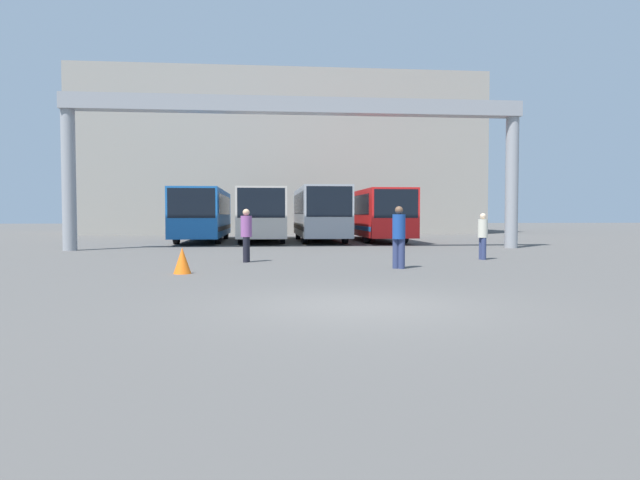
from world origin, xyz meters
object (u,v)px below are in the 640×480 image
(bus_slot_3, at_px, (374,212))
(traffic_cone, at_px, (182,261))
(bus_slot_1, at_px, (262,212))
(pedestrian_mid_right, at_px, (483,235))
(pedestrian_far_center, at_px, (399,236))
(pedestrian_near_center, at_px, (246,234))
(bus_slot_0, at_px, (203,212))
(bus_slot_2, at_px, (320,211))

(bus_slot_3, bearing_deg, traffic_cone, -115.01)
(bus_slot_1, bearing_deg, traffic_cone, -96.18)
(pedestrian_mid_right, bearing_deg, pedestrian_far_center, 121.32)
(bus_slot_1, relative_size, bus_slot_3, 0.96)
(pedestrian_near_center, bearing_deg, bus_slot_0, 22.27)
(bus_slot_0, bearing_deg, bus_slot_3, 1.13)
(bus_slot_3, relative_size, pedestrian_near_center, 6.65)
(bus_slot_0, xyz_separation_m, bus_slot_2, (6.86, -0.60, 0.07))
(pedestrian_far_center, bearing_deg, pedestrian_near_center, 1.92)
(bus_slot_3, xyz_separation_m, pedestrian_mid_right, (0.88, -15.22, -0.86))
(bus_slot_3, distance_m, pedestrian_near_center, 17.16)
(bus_slot_0, height_order, pedestrian_mid_right, bus_slot_0)
(bus_slot_1, xyz_separation_m, traffic_cone, (-2.04, -18.86, -1.40))
(bus_slot_1, relative_size, pedestrian_far_center, 6.21)
(pedestrian_mid_right, bearing_deg, bus_slot_3, -4.34)
(bus_slot_2, distance_m, pedestrian_near_center, 15.23)
(bus_slot_3, relative_size, pedestrian_mid_right, 7.22)
(pedestrian_far_center, height_order, pedestrian_mid_right, pedestrian_far_center)
(bus_slot_0, distance_m, bus_slot_1, 3.43)
(pedestrian_near_center, distance_m, traffic_cone, 3.97)
(pedestrian_far_center, distance_m, pedestrian_mid_right, 4.78)
(pedestrian_mid_right, bearing_deg, bus_slot_2, 9.00)
(bus_slot_3, height_order, pedestrian_mid_right, bus_slot_3)
(pedestrian_near_center, relative_size, pedestrian_mid_right, 1.09)
(bus_slot_1, relative_size, bus_slot_2, 1.11)
(pedestrian_far_center, height_order, pedestrian_near_center, pedestrian_far_center)
(bus_slot_2, height_order, traffic_cone, bus_slot_2)
(pedestrian_near_center, bearing_deg, traffic_cone, 167.43)
(pedestrian_far_center, bearing_deg, traffic_cone, 41.30)
(pedestrian_near_center, bearing_deg, pedestrian_far_center, -110.00)
(bus_slot_1, height_order, pedestrian_mid_right, bus_slot_1)
(bus_slot_3, xyz_separation_m, pedestrian_near_center, (-7.32, -15.50, -0.79))
(pedestrian_far_center, distance_m, traffic_cone, 6.16)
(bus_slot_0, xyz_separation_m, bus_slot_3, (10.29, 0.20, -0.00))
(bus_slot_3, bearing_deg, bus_slot_2, -166.86)
(pedestrian_mid_right, height_order, traffic_cone, pedestrian_mid_right)
(bus_slot_0, distance_m, pedestrian_far_center, 19.52)
(bus_slot_2, relative_size, pedestrian_near_center, 5.74)
(pedestrian_mid_right, bearing_deg, bus_slot_1, 19.67)
(bus_slot_2, height_order, pedestrian_far_center, bus_slot_2)
(traffic_cone, bearing_deg, pedestrian_mid_right, 21.57)
(bus_slot_3, xyz_separation_m, pedestrian_far_center, (-2.84, -18.23, -0.76))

